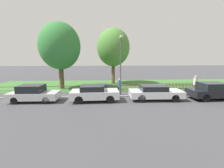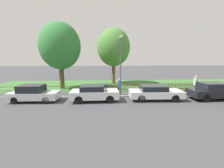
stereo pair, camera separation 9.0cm
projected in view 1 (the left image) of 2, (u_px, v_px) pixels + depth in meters
name	position (u px, v px, depth m)	size (l,w,h in m)	color
ground_plane	(150.00, 96.00, 14.19)	(120.00, 120.00, 0.00)	#424247
kerb_stone	(150.00, 95.00, 14.28)	(38.09, 0.20, 0.12)	#9E998E
grass_strip	(135.00, 84.00, 20.61)	(38.09, 8.63, 0.01)	#3D7033
park_fence	(144.00, 87.00, 16.31)	(38.09, 0.05, 0.91)	brown
parked_car_silver_hatchback	(34.00, 93.00, 12.39)	(3.98, 1.79, 1.40)	#BCBCC1
parked_car_black_saloon	(94.00, 93.00, 12.57)	(3.99, 1.91, 1.34)	silver
parked_car_navy_estate	(155.00, 92.00, 12.90)	(4.53, 1.90, 1.27)	silver
parked_car_red_compact	(214.00, 91.00, 13.15)	(4.50, 1.91, 1.47)	black
covered_motorcycle	(101.00, 87.00, 15.32)	(1.97, 0.84, 1.05)	black
tree_nearest_kerb	(60.00, 46.00, 17.08)	(4.65, 4.65, 7.63)	brown
tree_behind_motorcycle	(113.00, 48.00, 20.66)	(4.51, 4.51, 7.66)	brown
pedestrian_near_fence	(120.00, 86.00, 14.53)	(0.47, 0.47, 1.65)	black
pedestrian_by_lamp	(195.00, 83.00, 15.13)	(0.51, 0.51, 1.87)	#7F6B51
street_lamp	(121.00, 59.00, 13.84)	(0.20, 0.79, 5.56)	#47474C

